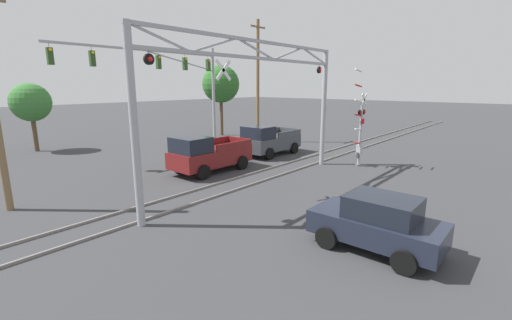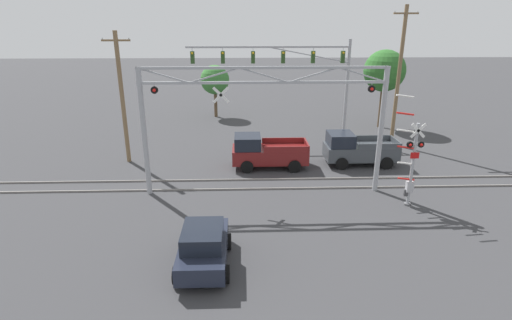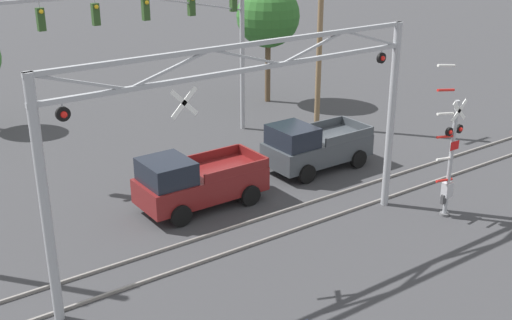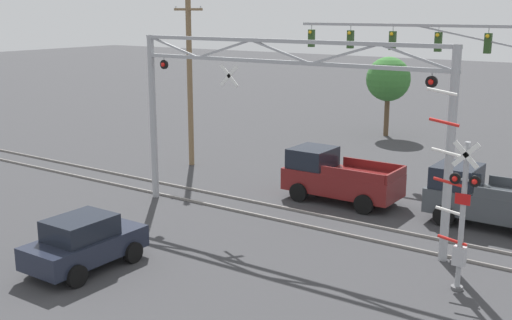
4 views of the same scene
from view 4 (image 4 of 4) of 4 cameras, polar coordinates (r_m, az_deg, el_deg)
name	(u,v)px [view 4 (image 4 of 4)]	position (r m, az deg, el deg)	size (l,w,h in m)	color
rail_track_near	(282,221)	(25.10, 2.37, -5.40)	(80.00, 0.08, 0.10)	gray
rail_track_far	(301,211)	(26.26, 4.05, -4.57)	(80.00, 0.08, 0.10)	gray
crossing_gantry	(279,106)	(23.80, 2.08, 4.85)	(13.17, 0.30, 7.03)	#9EA0A5
crossing_signal_mast	(459,217)	(19.47, 17.61, -4.85)	(1.72, 0.35, 5.91)	#9EA0A5
traffic_signal_span	(464,60)	(32.16, 18.03, 8.47)	(12.81, 0.39, 7.91)	#9EA0A5
pickup_truck_lead	(337,177)	(27.76, 7.18, -1.51)	(4.93, 2.35, 2.19)	maroon
pickup_truck_following	(486,198)	(25.99, 19.74, -3.23)	(4.78, 2.35, 2.19)	#3D4247
sedan_waiting	(84,242)	(21.21, -15.03, -7.07)	(2.09, 3.87, 1.72)	#1E2333
utility_pole_left	(190,81)	(33.57, -5.91, 7.04)	(1.80, 0.28, 8.67)	brown
background_tree_beyond_span	(388,79)	(42.35, 11.68, 7.03)	(2.85, 2.85, 5.13)	brown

